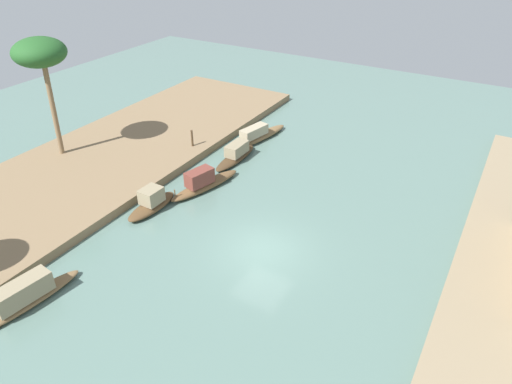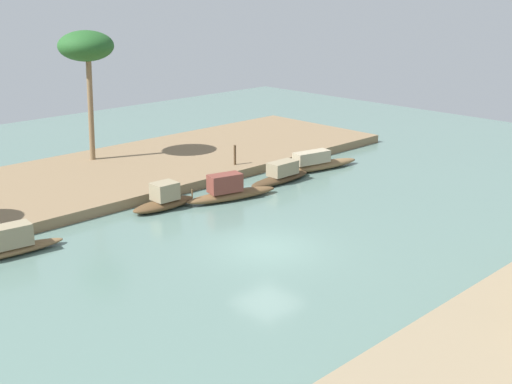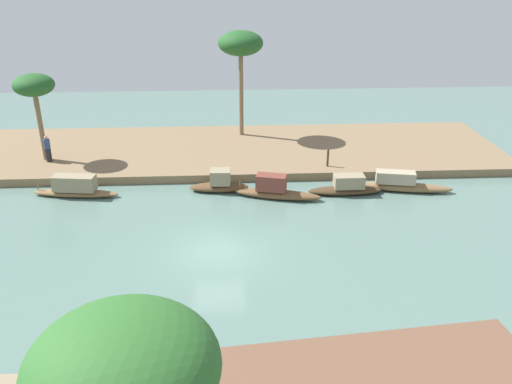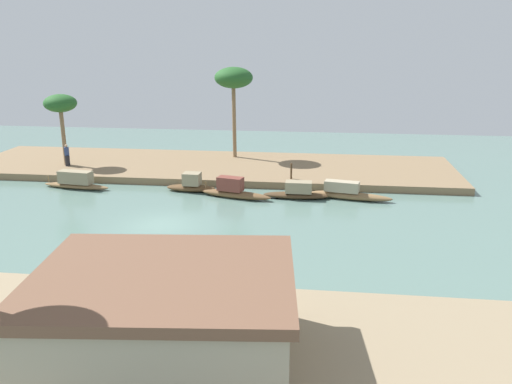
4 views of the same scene
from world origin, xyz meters
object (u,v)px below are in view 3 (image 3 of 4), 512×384
at_px(palm_tree_left_near, 241,45).
at_px(sampan_upstream_small, 402,184).
at_px(palm_tree_right_tall, 125,380).
at_px(sampan_with_tall_canopy, 275,190).
at_px(palm_tree_left_far, 34,87).
at_px(sampan_foreground, 220,184).
at_px(mooring_post, 328,158).
at_px(sampan_downstream_large, 346,187).
at_px(person_on_near_bank, 48,151).
at_px(sampan_midstream, 75,188).

bearing_deg(palm_tree_left_near, sampan_upstream_small, 133.84).
bearing_deg(palm_tree_right_tall, palm_tree_left_near, -94.47).
xyz_separation_m(sampan_with_tall_canopy, palm_tree_left_far, (14.40, -5.70, 4.75)).
bearing_deg(palm_tree_left_near, palm_tree_left_far, 18.86).
distance_m(palm_tree_left_near, palm_tree_left_far, 13.64).
height_order(sampan_upstream_small, palm_tree_right_tall, palm_tree_right_tall).
bearing_deg(sampan_foreground, mooring_post, -159.58).
xyz_separation_m(palm_tree_left_near, palm_tree_left_far, (12.80, 4.37, -1.74)).
xyz_separation_m(sampan_downstream_large, sampan_upstream_small, (-3.34, -0.27, 0.01)).
relative_size(sampan_downstream_large, sampan_with_tall_canopy, 0.85).
bearing_deg(mooring_post, person_on_near_bank, -5.92).
bearing_deg(sampan_midstream, sampan_downstream_large, -174.87).
xyz_separation_m(sampan_upstream_small, sampan_with_tall_canopy, (7.47, 0.62, 0.05)).
height_order(sampan_upstream_small, palm_tree_left_near, palm_tree_left_near).
relative_size(mooring_post, palm_tree_right_tall, 0.15).
bearing_deg(palm_tree_right_tall, mooring_post, -106.83).
height_order(sampan_downstream_large, palm_tree_right_tall, palm_tree_right_tall).
relative_size(person_on_near_bank, mooring_post, 1.50).
bearing_deg(palm_tree_right_tall, person_on_near_bank, -69.87).
xyz_separation_m(sampan_upstream_small, palm_tree_left_far, (21.87, -5.08, 4.80)).
height_order(sampan_with_tall_canopy, palm_tree_left_far, palm_tree_left_far).
bearing_deg(sampan_with_tall_canopy, person_on_near_bank, -6.45).
relative_size(sampan_midstream, sampan_with_tall_canopy, 1.00).
distance_m(sampan_downstream_large, palm_tree_left_near, 13.04).
bearing_deg(palm_tree_left_near, palm_tree_right_tall, 85.53).
bearing_deg(sampan_with_tall_canopy, palm_tree_right_tall, 93.56).
distance_m(sampan_foreground, mooring_post, 7.13).
relative_size(sampan_upstream_small, person_on_near_bank, 3.16).
height_order(sampan_foreground, sampan_downstream_large, sampan_foreground).
distance_m(person_on_near_bank, mooring_post, 17.73).
height_order(sampan_upstream_small, person_on_near_bank, person_on_near_bank).
xyz_separation_m(sampan_upstream_small, palm_tree_left_near, (9.07, -9.45, 6.53)).
relative_size(person_on_near_bank, palm_tree_left_near, 0.23).
bearing_deg(palm_tree_left_near, person_on_near_bank, 20.97).
distance_m(sampan_upstream_small, mooring_post, 4.87).
xyz_separation_m(person_on_near_bank, mooring_post, (-17.63, 1.83, -0.14)).
bearing_deg(person_on_near_bank, mooring_post, -33.02).
distance_m(sampan_downstream_large, mooring_post, 3.23).
distance_m(sampan_with_tall_canopy, person_on_near_bank, 15.05).
relative_size(sampan_midstream, palm_tree_left_near, 0.68).
distance_m(sampan_midstream, mooring_post, 15.16).
bearing_deg(palm_tree_left_far, person_on_near_bank, 129.87).
height_order(palm_tree_left_near, palm_tree_right_tall, palm_tree_right_tall).
bearing_deg(sampan_upstream_small, palm_tree_left_far, -1.76).
bearing_deg(mooring_post, sampan_with_tall_canopy, 44.18).
xyz_separation_m(person_on_near_bank, palm_tree_left_near, (-12.46, -4.78, 5.74)).
xyz_separation_m(sampan_with_tall_canopy, palm_tree_right_tall, (4.10, 21.89, 6.91)).
relative_size(sampan_upstream_small, palm_tree_left_far, 0.98).
bearing_deg(palm_tree_left_far, palm_tree_left_near, -161.14).
bearing_deg(sampan_with_tall_canopy, sampan_downstream_large, -160.93).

